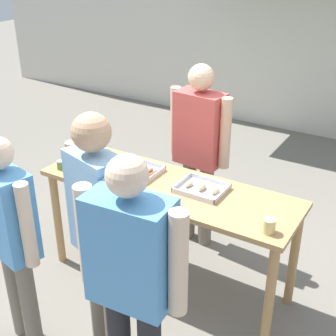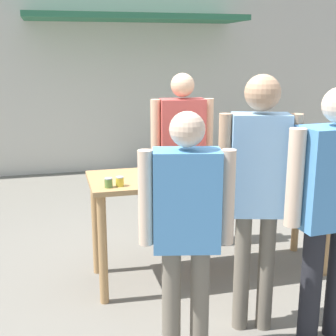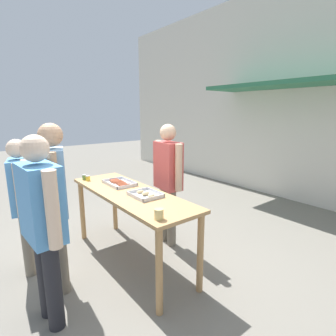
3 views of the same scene
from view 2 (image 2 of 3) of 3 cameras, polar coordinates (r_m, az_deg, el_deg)
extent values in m
plane|color=slate|center=(4.31, 5.16, -12.64)|extent=(24.00, 24.00, 0.00)
cube|color=beige|center=(7.74, -4.67, 16.44)|extent=(12.00, 0.12, 4.50)
cube|color=#2D704C|center=(7.20, -3.93, 17.82)|extent=(3.20, 1.00, 0.08)
cube|color=tan|center=(3.98, 5.45, -0.85)|extent=(2.08, 0.66, 0.04)
cylinder|color=tan|center=(3.69, -7.95, -9.90)|extent=(0.07, 0.07, 0.89)
cylinder|color=tan|center=(4.32, 18.90, -6.85)|extent=(0.07, 0.07, 0.89)
cylinder|color=tan|center=(4.18, -8.79, -6.96)|extent=(0.07, 0.07, 0.89)
cylinder|color=tan|center=(4.75, 15.42, -4.69)|extent=(0.07, 0.07, 0.89)
cube|color=silver|center=(3.93, 0.00, -0.65)|extent=(0.46, 0.31, 0.01)
cube|color=silver|center=(3.78, 0.56, -0.90)|extent=(0.46, 0.01, 0.03)
cube|color=silver|center=(4.06, -0.52, 0.17)|extent=(0.46, 0.01, 0.03)
cube|color=silver|center=(3.87, -3.21, -0.55)|extent=(0.01, 0.31, 0.03)
cube|color=silver|center=(3.98, 3.12, -0.15)|extent=(0.01, 0.31, 0.03)
cylinder|color=#A34C2D|center=(3.89, -2.63, -0.55)|extent=(0.04, 0.12, 0.03)
cylinder|color=#A34C2D|center=(3.89, -1.95, -0.53)|extent=(0.03, 0.12, 0.03)
cylinder|color=#A34C2D|center=(3.90, -1.39, -0.48)|extent=(0.04, 0.15, 0.03)
cylinder|color=#A34C2D|center=(3.91, -0.70, -0.42)|extent=(0.04, 0.14, 0.03)
cylinder|color=#A34C2D|center=(3.93, -0.03, -0.39)|extent=(0.03, 0.13, 0.02)
cylinder|color=#A34C2D|center=(3.94, 0.58, -0.36)|extent=(0.02, 0.12, 0.02)
cylinder|color=#A34C2D|center=(3.94, 1.37, -0.35)|extent=(0.04, 0.13, 0.02)
cylinder|color=#A34C2D|center=(3.96, 1.91, -0.28)|extent=(0.02, 0.14, 0.02)
cylinder|color=#A34C2D|center=(3.97, 2.59, -0.28)|extent=(0.04, 0.14, 0.02)
cube|color=silver|center=(4.12, 8.62, -0.09)|extent=(0.36, 0.30, 0.01)
cube|color=silver|center=(3.99, 9.44, -0.29)|extent=(0.36, 0.01, 0.03)
cube|color=silver|center=(4.25, 7.87, 0.67)|extent=(0.36, 0.01, 0.03)
cube|color=silver|center=(4.05, 6.32, 0.06)|extent=(0.01, 0.30, 0.03)
cube|color=silver|center=(4.19, 10.87, 0.35)|extent=(0.01, 0.30, 0.03)
ellipsoid|color=#D6B77F|center=(4.08, 7.23, 0.13)|extent=(0.05, 0.10, 0.04)
ellipsoid|color=#D6B77F|center=(4.12, 8.62, 0.29)|extent=(0.06, 0.11, 0.05)
ellipsoid|color=#D6B77F|center=(4.17, 9.96, 0.37)|extent=(0.05, 0.09, 0.04)
cylinder|color=#567A38|center=(3.56, -7.26, -1.85)|extent=(0.06, 0.06, 0.07)
cylinder|color=#B2B2B7|center=(3.55, -7.28, -1.27)|extent=(0.06, 0.06, 0.01)
cylinder|color=gold|center=(3.58, -5.90, -1.69)|extent=(0.06, 0.06, 0.07)
cylinder|color=#B2B2B7|center=(3.57, -5.91, -1.11)|extent=(0.06, 0.06, 0.01)
cylinder|color=#DBC67A|center=(4.17, 18.12, 0.18)|extent=(0.09, 0.09, 0.10)
cylinder|color=#756B5B|center=(4.69, 0.53, -4.76)|extent=(0.13, 0.13, 0.83)
cylinder|color=#756B5B|center=(4.73, 2.81, -4.64)|extent=(0.13, 0.13, 0.83)
cube|color=#C64C47|center=(4.52, 1.74, 4.27)|extent=(0.44, 0.27, 0.66)
sphere|color=#DBAD89|center=(4.47, 1.78, 10.08)|extent=(0.23, 0.23, 0.23)
cylinder|color=#DBAD89|center=(4.48, -1.52, 4.39)|extent=(0.10, 0.10, 0.63)
cylinder|color=#DBAD89|center=(4.58, 4.94, 4.54)|extent=(0.10, 0.10, 0.63)
cylinder|color=#756B5B|center=(3.07, 3.87, -16.25)|extent=(0.12, 0.12, 0.77)
cylinder|color=#756B5B|center=(3.06, 0.41, -16.33)|extent=(0.12, 0.12, 0.77)
cube|color=#5193D1|center=(2.78, 2.27, -3.95)|extent=(0.43, 0.30, 0.61)
sphere|color=beige|center=(2.68, 2.36, 4.74)|extent=(0.21, 0.21, 0.21)
cylinder|color=beige|center=(2.80, 7.25, -3.58)|extent=(0.09, 0.09, 0.58)
cylinder|color=beige|center=(2.77, -2.75, -3.69)|extent=(0.09, 0.09, 0.58)
cylinder|color=#232328|center=(3.37, 17.02, -13.47)|extent=(0.14, 0.14, 0.83)
cube|color=#5193D1|center=(3.16, 19.55, -1.03)|extent=(0.49, 0.29, 0.66)
cylinder|color=beige|center=(2.99, 15.22, -1.21)|extent=(0.11, 0.11, 0.62)
cylinder|color=#756B5B|center=(3.42, 11.84, -12.31)|extent=(0.11, 0.11, 0.86)
cylinder|color=#756B5B|center=(3.40, 8.98, -12.38)|extent=(0.11, 0.11, 0.86)
cube|color=#84B2DB|center=(3.15, 11.04, 0.34)|extent=(0.42, 0.30, 0.68)
sphere|color=tan|center=(3.07, 11.46, 9.00)|extent=(0.23, 0.23, 0.23)
cylinder|color=tan|center=(3.19, 15.12, 0.61)|extent=(0.08, 0.08, 0.65)
cylinder|color=tan|center=(3.11, 6.88, 0.68)|extent=(0.08, 0.08, 0.65)
camera|label=1|loc=(3.18, 63.02, 20.22)|focal=50.00mm
camera|label=3|loc=(4.54, 49.26, 8.96)|focal=28.00mm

